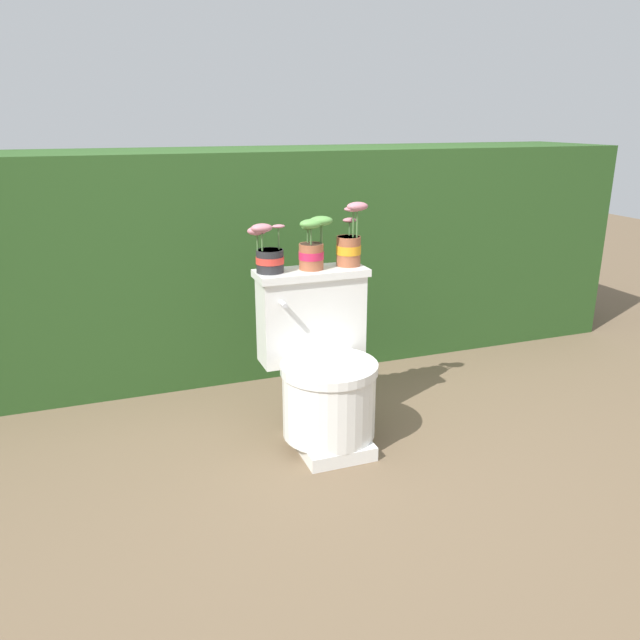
% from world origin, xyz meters
% --- Properties ---
extents(ground_plane, '(12.00, 12.00, 0.00)m').
position_xyz_m(ground_plane, '(0.00, 0.00, 0.00)').
color(ground_plane, brown).
extents(hedge_backdrop, '(4.07, 0.68, 1.13)m').
position_xyz_m(hedge_backdrop, '(0.00, 1.08, 0.57)').
color(hedge_backdrop, '#284C1E').
rests_on(hedge_backdrop, ground).
extents(toilet, '(0.46, 0.49, 0.70)m').
position_xyz_m(toilet, '(-0.03, 0.06, 0.30)').
color(toilet, white).
rests_on(toilet, ground).
extents(potted_plant_left, '(0.15, 0.11, 0.20)m').
position_xyz_m(potted_plant_left, '(-0.21, 0.21, 0.77)').
color(potted_plant_left, '#262628').
rests_on(potted_plant_left, toilet).
extents(potted_plant_midleft, '(0.14, 0.10, 0.22)m').
position_xyz_m(potted_plant_midleft, '(-0.03, 0.20, 0.79)').
color(potted_plant_midleft, '#9E5638').
rests_on(potted_plant_midleft, toilet).
extents(potted_plant_middle, '(0.12, 0.12, 0.27)m').
position_xyz_m(potted_plant_middle, '(0.14, 0.21, 0.79)').
color(potted_plant_middle, '#9E5638').
rests_on(potted_plant_middle, toilet).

